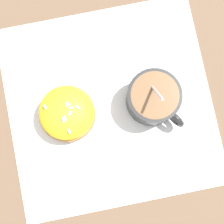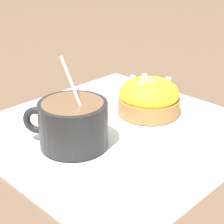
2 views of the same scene
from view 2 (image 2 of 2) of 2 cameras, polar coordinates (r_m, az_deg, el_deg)
ground_plane at (r=0.51m, az=0.71°, el=-2.79°), size 3.00×3.00×0.00m
paper_napkin at (r=0.51m, az=0.71°, el=-2.64°), size 0.37×0.36×0.00m
coffee_cup at (r=0.46m, az=-6.03°, el=-1.53°), size 0.09×0.10×0.11m
frosted_pastry at (r=0.55m, az=5.65°, el=2.23°), size 0.09×0.09×0.06m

